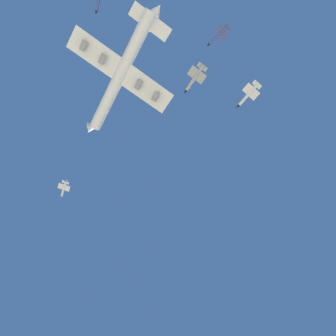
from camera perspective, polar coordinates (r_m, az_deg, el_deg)
name	(u,v)px	position (r m, az deg, el deg)	size (l,w,h in m)	color
carrier_jet	(121,73)	(144.65, -10.68, 20.77)	(70.33, 57.80, 19.33)	white
chase_jet_lead	(249,94)	(130.04, 18.08, 15.85)	(14.80, 9.76, 4.00)	silver
chase_jet_left_wing	(64,189)	(188.72, -22.91, -4.46)	(13.24, 12.39, 4.00)	silver
chase_jet_trailing	(219,35)	(155.05, 11.61, 27.79)	(15.27, 8.93, 4.00)	#38478C
chase_jet_high_escort	(195,78)	(119.46, 6.19, 19.93)	(14.52, 10.35, 4.00)	#999EA3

